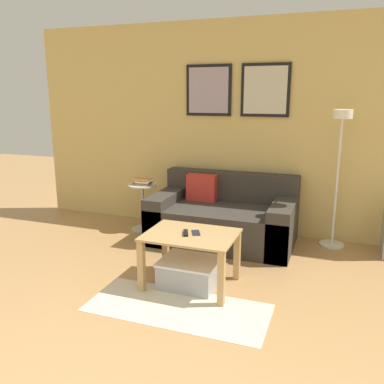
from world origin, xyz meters
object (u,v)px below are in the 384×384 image
(couch, at_px, (223,218))
(book_stack, at_px, (143,182))
(side_table, at_px, (143,203))
(remote_control, at_px, (186,233))
(cell_phone, at_px, (196,233))
(floor_lamp, at_px, (339,162))
(storage_bin, at_px, (189,272))
(coffee_table, at_px, (191,245))

(couch, distance_m, book_stack, 1.11)
(side_table, relative_size, remote_control, 3.91)
(remote_control, distance_m, cell_phone, 0.09)
(side_table, bearing_deg, cell_phone, -46.77)
(floor_lamp, distance_m, side_table, 2.38)
(storage_bin, xyz_separation_m, side_table, (-1.10, 1.26, 0.23))
(coffee_table, distance_m, remote_control, 0.12)
(floor_lamp, bearing_deg, coffee_table, -131.19)
(remote_control, relative_size, cell_phone, 1.07)
(coffee_table, distance_m, side_table, 1.67)
(floor_lamp, height_order, cell_phone, floor_lamp)
(remote_control, bearing_deg, storage_bin, 6.28)
(remote_control, bearing_deg, floor_lamp, 26.30)
(side_table, bearing_deg, storage_bin, -48.85)
(book_stack, bearing_deg, storage_bin, -49.15)
(coffee_table, bearing_deg, remote_control, -149.60)
(couch, xyz_separation_m, coffee_table, (0.04, -1.20, 0.11))
(book_stack, relative_size, cell_phone, 1.74)
(coffee_table, distance_m, book_stack, 1.68)
(storage_bin, bearing_deg, couch, 91.40)
(side_table, distance_m, book_stack, 0.28)
(couch, bearing_deg, storage_bin, -88.60)
(coffee_table, distance_m, cell_phone, 0.12)
(side_table, relative_size, book_stack, 2.41)
(book_stack, bearing_deg, coffee_table, -48.72)
(coffee_table, bearing_deg, couch, 91.89)
(coffee_table, bearing_deg, storage_bin, -144.26)
(storage_bin, xyz_separation_m, cell_phone, (0.05, 0.04, 0.37))
(floor_lamp, bearing_deg, storage_bin, -131.28)
(floor_lamp, bearing_deg, cell_phone, -130.87)
(couch, xyz_separation_m, remote_control, (0.00, -1.22, 0.22))
(book_stack, relative_size, remote_control, 1.62)
(floor_lamp, xyz_separation_m, side_table, (-2.29, -0.09, -0.64))
(couch, bearing_deg, remote_control, -89.95)
(coffee_table, relative_size, storage_bin, 1.55)
(couch, distance_m, floor_lamp, 1.42)
(storage_bin, relative_size, floor_lamp, 0.33)
(storage_bin, bearing_deg, book_stack, 130.85)
(couch, relative_size, coffee_table, 2.03)
(storage_bin, distance_m, cell_phone, 0.38)
(cell_phone, bearing_deg, coffee_table, -168.58)
(remote_control, height_order, cell_phone, remote_control)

